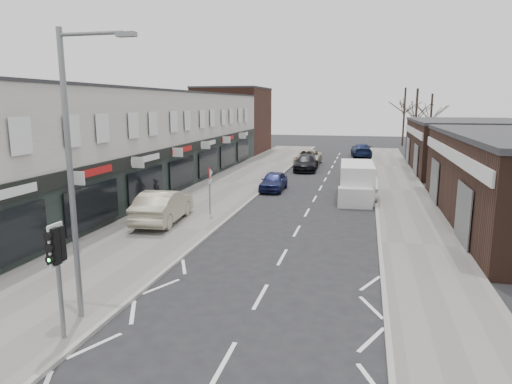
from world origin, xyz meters
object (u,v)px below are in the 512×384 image
Objects in this scene: parked_car_right_b at (355,170)px; street_lamp at (75,162)px; parked_car_right_c at (361,150)px; traffic_light at (57,255)px; white_van at (356,182)px; parked_car_left_a at (274,181)px; warning_sign at (210,177)px; sedan_on_pavement at (163,206)px; parked_car_left_b at (306,163)px; pedestrian at (157,192)px; parked_car_right_a at (365,186)px; parked_car_left_c at (308,157)px.

street_lamp is at bearing 71.66° from parked_car_right_b.
traffic_light is at bearing 75.71° from parked_car_right_c.
white_van is 1.52× the size of parked_car_left_a.
street_lamp is at bearing -87.16° from warning_sign.
traffic_light is 0.66× the size of parked_car_right_b.
sedan_on_pavement is at bearing 68.65° from parked_car_right_c.
sedan_on_pavement is at bearing -105.01° from parked_car_left_b.
parked_car_left_b is (4.77, 20.95, -0.23)m from sedan_on_pavement.
warning_sign is at bearing -133.77° from sedan_on_pavement.
street_lamp reaches higher than pedestrian.
street_lamp is 45.19m from parked_car_right_c.
street_lamp is at bearing -112.80° from white_van.
parked_car_right_c is (7.20, 44.45, -3.83)m from street_lamp.
parked_car_left_b is (-4.85, 11.97, -0.37)m from white_van.
parked_car_left_b is at bearing -108.05° from sedan_on_pavement.
parked_car_right_a is (10.16, 9.48, -0.22)m from sedan_on_pavement.
street_lamp reaches higher than traffic_light.
warning_sign is 0.68× the size of parked_car_left_a.
pedestrian is 0.32× the size of parked_car_right_c.
parked_car_right_b is 0.87× the size of parked_car_right_c.
parked_car_right_a is at bearing 70.32° from traffic_light.
street_lamp is at bearing -96.41° from parked_car_left_b.
parked_car_right_a is (0.54, 0.50, -0.35)m from white_van.
parked_car_right_a is 24.44m from parked_car_right_c.
warning_sign is 23.33m from parked_car_left_c.
street_lamp is 13.04m from warning_sign.
street_lamp is at bearing -93.02° from parked_car_left_c.
traffic_light reaches higher than white_van.
street_lamp is 1.59× the size of parked_car_left_b.
white_van is at bearing 40.70° from warning_sign.
sedan_on_pavement is 3.70m from pedestrian.
parked_car_right_c is at bearing -111.10° from sedan_on_pavement.
parked_car_right_b reaches higher than parked_car_right_a.
parked_car_right_b reaches higher than parked_car_right_c.
parked_car_left_b is (1.02, 10.43, 0.05)m from parked_car_left_a.
white_van is at bearing -70.13° from parked_car_left_b.
warning_sign reaches higher than parked_car_left_c.
traffic_light reaches higher than pedestrian.
parked_car_right_c is at bearing 67.20° from parked_car_left_b.
parked_car_left_c is at bearing 52.82° from parked_car_right_c.
white_van is (7.17, 19.52, -3.52)m from street_lamp.
street_lamp is 21.80m from parked_car_right_a.
traffic_light is 0.57× the size of parked_car_right_c.
parked_car_left_c is at bearing -63.51° from parked_car_right_b.
sedan_on_pavement reaches higher than parked_car_right_c.
parked_car_left_b is at bearing -89.03° from pedestrian.
traffic_light is 1.76× the size of pedestrian.
parked_car_right_a is at bearing 85.73° from parked_car_right_c.
parked_car_left_c is (1.95, 35.94, -3.87)m from street_lamp.
parked_car_right_c is (9.64, 33.92, -0.17)m from sedan_on_pavement.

